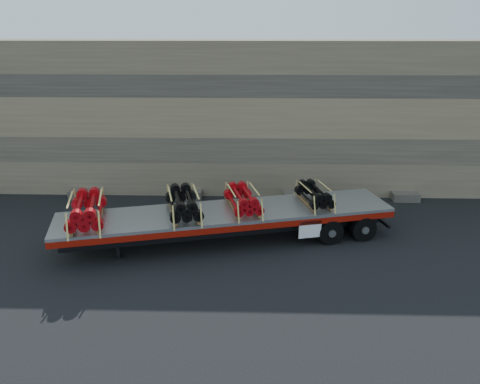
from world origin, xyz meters
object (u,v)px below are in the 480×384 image
Objects in this scene: bundle_front at (87,211)px; bundle_midrear at (243,200)px; bundle_midfront at (183,204)px; bundle_rear at (314,195)px; trailer at (227,226)px.

bundle_midrear is at bearing 0.00° from bundle_front.
bundle_midfront is (3.20, 0.81, -0.03)m from bundle_front.
bundle_front is at bearing -180.00° from bundle_rear.
bundle_midfront is 1.08× the size of bundle_midrear.
bundle_midrear is 2.77m from bundle_rear.
bundle_front is 1.28× the size of bundle_rear.
bundle_midfront reaches higher than bundle_midrear.
bundle_front is 5.48m from bundle_midrear.
bundle_rear reaches higher than trailer.
trailer is 5.42× the size of bundle_midfront.
trailer is 5.86× the size of bundle_midrear.
bundle_midfront reaches higher than bundle_rear.
bundle_rear is at bearing 0.00° from bundle_front.
trailer is 4.98m from bundle_front.
bundle_midrear reaches higher than bundle_rear.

